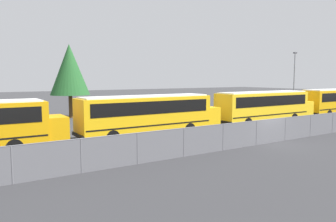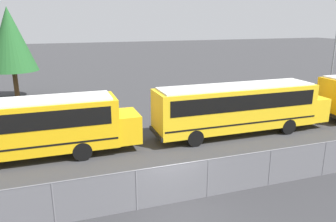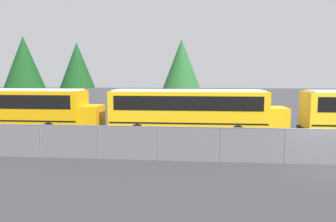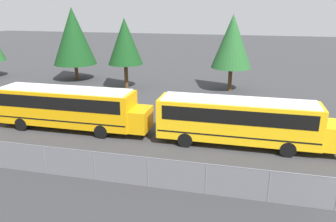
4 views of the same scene
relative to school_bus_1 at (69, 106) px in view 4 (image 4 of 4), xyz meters
The scene contains 5 objects.
school_bus_1 is the anchor object (origin of this frame).
school_bus_2 12.97m from the school_bus_1, ahead, with size 12.19×2.53×3.29m.
tree_1 19.59m from the school_bus_1, 53.84° to the left, with size 4.48×4.48×8.49m.
tree_2 14.39m from the school_bus_1, 92.36° to the left, with size 4.00×4.00×8.05m.
tree_3 19.08m from the school_bus_1, 117.07° to the left, with size 5.45×5.45×9.18m.
Camera 4 is at (-6.12, -14.85, 9.27)m, focal length 35.00 mm.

